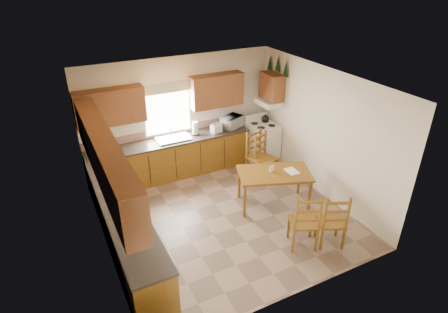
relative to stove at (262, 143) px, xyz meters
name	(u,v)px	position (x,y,z in m)	size (l,w,h in m)	color
floor	(224,215)	(-1.88, -1.62, -0.49)	(4.50, 4.50, 0.00)	#87715E
ceiling	(224,83)	(-1.88, -1.62, 2.21)	(4.50, 4.50, 0.00)	brown
wall_left	(97,185)	(-4.13, -1.62, 0.86)	(4.50, 4.50, 0.00)	silver
wall_right	(321,133)	(0.37, -1.62, 0.86)	(4.50, 4.50, 0.00)	silver
wall_back	(180,115)	(-1.88, 0.63, 0.86)	(4.50, 4.50, 0.00)	silver
wall_front	(299,224)	(-1.88, -3.87, 0.86)	(4.50, 4.50, 0.00)	silver
lower_cab_back	(171,159)	(-2.25, 0.33, -0.05)	(3.75, 0.60, 0.88)	brown
lower_cab_left	(126,230)	(-3.83, -1.77, -0.05)	(0.60, 3.60, 0.88)	brown
counter_back	(170,141)	(-2.25, 0.33, 0.41)	(3.75, 0.63, 0.04)	#332D26
counter_left	(122,208)	(-3.83, -1.77, 0.41)	(0.63, 3.60, 0.04)	#332D26
backsplash	(166,132)	(-2.25, 0.62, 0.52)	(3.75, 0.01, 0.18)	#936E5A
upper_cab_back_left	(110,107)	(-3.43, 0.46, 1.37)	(1.41, 0.33, 0.75)	brown
upper_cab_back_right	(217,91)	(-1.02, 0.46, 1.37)	(1.25, 0.33, 0.75)	brown
upper_cab_left	(105,159)	(-3.96, -1.77, 1.37)	(0.33, 3.60, 0.75)	brown
upper_cab_stove	(272,87)	(0.20, 0.03, 1.41)	(0.33, 0.62, 0.62)	brown
range_hood	(269,102)	(0.15, 0.03, 1.03)	(0.44, 0.62, 0.12)	silver
window_frame	(167,109)	(-2.18, 0.60, 1.06)	(1.13, 0.02, 1.18)	silver
window_pane	(167,109)	(-2.18, 0.59, 1.06)	(1.05, 0.01, 1.10)	white
window_valance	(166,88)	(-2.18, 0.57, 1.56)	(1.19, 0.01, 0.24)	#5D7747
sink_basin	(173,139)	(-2.18, 0.33, 0.45)	(0.75, 0.45, 0.04)	silver
pine_decal_a	(286,69)	(0.33, -0.29, 1.89)	(0.22, 0.22, 0.36)	#133419
pine_decal_b	(278,64)	(0.33, 0.03, 1.93)	(0.22, 0.22, 0.36)	#133419
pine_decal_c	(270,62)	(0.33, 0.35, 1.89)	(0.22, 0.22, 0.36)	#133419
stove	(262,143)	(0.00, 0.00, 0.00)	(0.65, 0.68, 0.97)	silver
coffeemaker	(98,148)	(-3.83, 0.29, 0.60)	(0.19, 0.23, 0.33)	silver
paper_towel	(195,128)	(-1.63, 0.34, 0.59)	(0.13, 0.13, 0.31)	white
toaster	(216,128)	(-1.14, 0.25, 0.54)	(0.25, 0.16, 0.20)	silver
microwave	(232,122)	(-0.68, 0.33, 0.58)	(0.47, 0.34, 0.28)	silver
dining_table	(273,189)	(-0.80, -1.72, -0.11)	(1.42, 0.81, 0.76)	brown
chair_near_left	(332,218)	(-0.57, -3.18, 0.05)	(0.45, 0.42, 1.06)	brown
chair_near_right	(304,219)	(-1.03, -3.00, 0.07)	(0.47, 0.45, 1.11)	brown
chair_far_left	(259,155)	(-0.46, -0.57, 0.06)	(0.46, 0.43, 1.08)	brown
chair_far_right	(266,156)	(-0.33, -0.71, 0.05)	(0.45, 0.43, 1.07)	brown
table_paper	(292,171)	(-0.47, -1.83, 0.28)	(0.22, 0.30, 0.00)	white
table_card	(272,169)	(-0.84, -1.67, 0.34)	(0.10, 0.02, 0.13)	white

